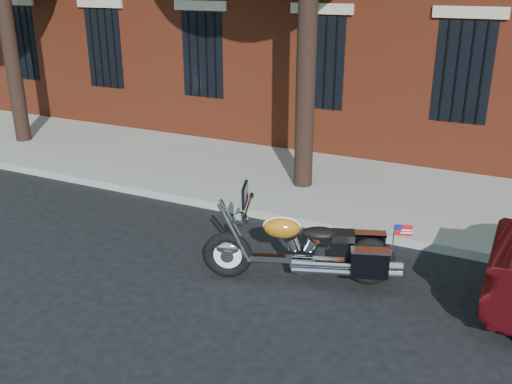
% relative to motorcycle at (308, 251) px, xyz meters
% --- Properties ---
extents(ground, '(120.00, 120.00, 0.00)m').
position_rel_motorcycle_xyz_m(ground, '(-1.86, 0.38, -0.47)').
color(ground, black).
rests_on(ground, ground).
extents(curb, '(40.00, 0.16, 0.15)m').
position_rel_motorcycle_xyz_m(curb, '(-1.86, 1.76, -0.40)').
color(curb, gray).
rests_on(curb, ground).
extents(sidewalk, '(40.00, 3.60, 0.15)m').
position_rel_motorcycle_xyz_m(sidewalk, '(-1.86, 3.64, -0.40)').
color(sidewalk, gray).
rests_on(sidewalk, ground).
extents(motorcycle, '(2.74, 1.35, 1.40)m').
position_rel_motorcycle_xyz_m(motorcycle, '(0.00, 0.00, 0.00)').
color(motorcycle, black).
rests_on(motorcycle, ground).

